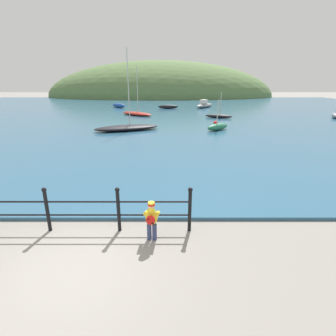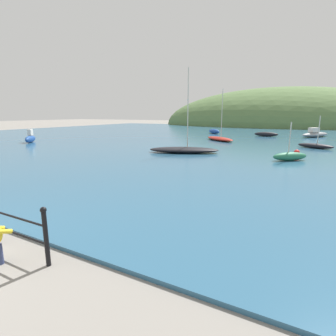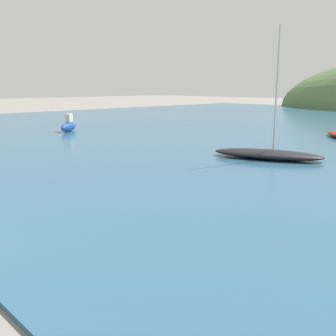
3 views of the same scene
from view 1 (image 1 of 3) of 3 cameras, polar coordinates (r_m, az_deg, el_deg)
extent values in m
plane|color=gray|center=(6.12, -20.14, -20.00)|extent=(200.00, 200.00, 0.00)
cube|color=#2D5B7A|center=(36.71, -3.01, 12.50)|extent=(80.00, 60.00, 0.10)
ellipsoid|color=#567542|center=(71.39, -1.48, 15.24)|extent=(57.55, 31.65, 17.82)
cylinder|color=black|center=(7.41, -24.61, -8.56)|extent=(0.09, 0.09, 1.10)
sphere|color=black|center=(7.17, -25.23, -4.27)|extent=(0.12, 0.12, 0.12)
cylinder|color=black|center=(6.86, -10.55, -9.27)|extent=(0.09, 0.09, 1.10)
sphere|color=black|center=(6.61, -10.85, -4.66)|extent=(0.12, 0.12, 0.12)
cylinder|color=black|center=(6.76, 4.91, -9.41)|extent=(0.09, 0.09, 1.10)
sphere|color=black|center=(6.51, 5.05, -4.74)|extent=(0.12, 0.12, 0.12)
cylinder|color=black|center=(6.96, -18.07, -6.98)|extent=(5.43, 0.04, 0.04)
cylinder|color=black|center=(7.12, -17.78, -9.68)|extent=(5.43, 0.04, 0.04)
cylinder|color=navy|center=(6.58, -3.95, -13.66)|extent=(0.11, 0.11, 0.42)
cylinder|color=navy|center=(6.56, -2.79, -13.72)|extent=(0.11, 0.11, 0.42)
ellipsoid|color=yellow|center=(6.36, -3.44, -10.55)|extent=(0.31, 0.24, 0.40)
ellipsoid|color=yellow|center=(6.22, -3.54, -9.37)|extent=(0.21, 0.13, 0.18)
cylinder|color=yellow|center=(6.43, -4.67, -9.73)|extent=(0.11, 0.32, 0.19)
cylinder|color=yellow|center=(6.40, -2.11, -9.82)|extent=(0.11, 0.32, 0.19)
sphere|color=beige|center=(6.23, -3.49, -8.17)|extent=(0.17, 0.17, 0.17)
cylinder|color=red|center=(6.21, -3.50, -7.93)|extent=(0.17, 0.17, 0.04)
cylinder|color=yellow|center=(6.20, -3.51, -7.59)|extent=(0.16, 0.16, 0.04)
ellipsoid|color=red|center=(6.18, -3.66, -11.26)|extent=(0.23, 0.14, 0.24)
sphere|color=black|center=(6.11, -4.22, -11.09)|extent=(0.04, 0.04, 0.04)
sphere|color=black|center=(6.14, -3.25, -11.94)|extent=(0.04, 0.04, 0.04)
ellipsoid|color=black|center=(20.81, -8.75, 8.66)|extent=(5.27, 3.37, 0.41)
cylinder|color=beige|center=(20.59, -8.45, 16.89)|extent=(0.07, 0.07, 5.53)
ellipsoid|color=maroon|center=(30.35, -6.61, 11.68)|extent=(4.23, 3.90, 0.38)
cylinder|color=beige|center=(30.00, -6.50, 16.65)|extent=(0.07, 0.07, 4.88)
ellipsoid|color=gray|center=(32.99, 32.81, 9.59)|extent=(1.55, 2.30, 0.52)
ellipsoid|color=black|center=(28.39, 11.13, 11.03)|extent=(2.89, 1.83, 0.39)
cylinder|color=beige|center=(28.23, 11.59, 13.67)|extent=(0.07, 0.07, 2.25)
ellipsoid|color=gray|center=(40.04, 8.14, 13.33)|extent=(3.55, 4.71, 0.61)
cube|color=silver|center=(39.67, 7.96, 14.13)|extent=(1.27, 1.49, 0.54)
ellipsoid|color=black|center=(37.84, 0.21, 13.20)|extent=(2.84, 0.75, 0.55)
ellipsoid|color=#287551|center=(21.00, 10.93, 8.78)|extent=(2.13, 1.94, 0.52)
cylinder|color=beige|center=(20.76, 10.92, 11.92)|extent=(0.07, 0.07, 1.81)
ellipsoid|color=#1E4793|center=(39.91, -10.51, 13.23)|extent=(2.47, 2.25, 0.65)
sphere|color=red|center=(23.47, 10.50, 9.61)|extent=(0.39, 0.39, 0.39)
camera|label=2|loc=(5.72, 57.39, 2.13)|focal=28.00mm
camera|label=3|loc=(7.94, 56.60, 8.39)|focal=42.00mm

